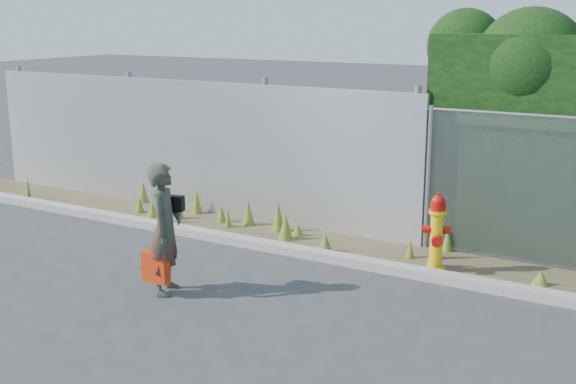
# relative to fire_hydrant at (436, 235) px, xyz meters

# --- Properties ---
(ground) EXTENTS (80.00, 80.00, 0.00)m
(ground) POSITION_rel_fire_hydrant_xyz_m (-1.50, -2.07, -0.51)
(ground) COLOR #363638
(ground) RESTS_ON ground
(curb) EXTENTS (16.00, 0.22, 0.12)m
(curb) POSITION_rel_fire_hydrant_xyz_m (-1.50, -0.27, -0.45)
(curb) COLOR gray
(curb) RESTS_ON ground
(weed_strip) EXTENTS (16.00, 1.26, 0.52)m
(weed_strip) POSITION_rel_fire_hydrant_xyz_m (-1.87, 0.39, -0.41)
(weed_strip) COLOR #4B3E2B
(weed_strip) RESTS_ON ground
(corrugated_fence) EXTENTS (8.50, 0.21, 2.30)m
(corrugated_fence) POSITION_rel_fire_hydrant_xyz_m (-4.75, 0.93, 0.59)
(corrugated_fence) COLOR silver
(corrugated_fence) RESTS_ON ground
(fire_hydrant) EXTENTS (0.36, 0.32, 1.06)m
(fire_hydrant) POSITION_rel_fire_hydrant_xyz_m (0.00, 0.00, 0.00)
(fire_hydrant) COLOR yellow
(fire_hydrant) RESTS_ON ground
(woman) EXTENTS (0.56, 0.68, 1.58)m
(woman) POSITION_rel_fire_hydrant_xyz_m (-2.58, -2.24, 0.28)
(woman) COLOR #0F6043
(woman) RESTS_ON ground
(red_tote_bag) EXTENTS (0.33, 0.12, 0.44)m
(red_tote_bag) POSITION_rel_fire_hydrant_xyz_m (-2.62, -2.40, -0.16)
(red_tote_bag) COLOR red
(black_shoulder_bag) EXTENTS (0.25, 0.10, 0.18)m
(black_shoulder_bag) POSITION_rel_fire_hydrant_xyz_m (-2.55, -2.10, 0.56)
(black_shoulder_bag) COLOR black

